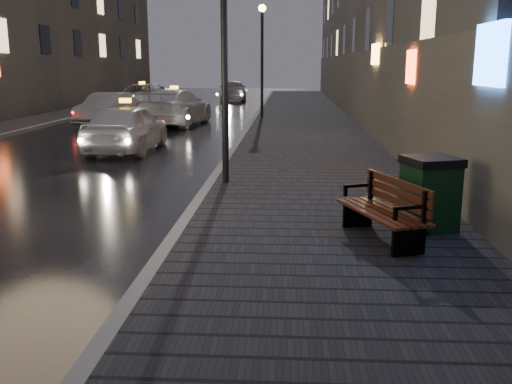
# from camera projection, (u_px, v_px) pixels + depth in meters

# --- Properties ---
(ground) EXTENTS (120.00, 120.00, 0.00)m
(ground) POSITION_uv_depth(u_px,v_px,m) (14.00, 295.00, 6.71)
(ground) COLOR black
(ground) RESTS_ON ground
(sidewalk) EXTENTS (4.60, 58.00, 0.15)m
(sidewalk) POSITION_uv_depth(u_px,v_px,m) (304.00, 120.00, 26.93)
(sidewalk) COLOR black
(sidewalk) RESTS_ON ground
(curb) EXTENTS (0.20, 58.00, 0.15)m
(curb) POSITION_uv_depth(u_px,v_px,m) (254.00, 120.00, 27.07)
(curb) COLOR slate
(curb) RESTS_ON ground
(sidewalk_far) EXTENTS (2.40, 58.00, 0.15)m
(sidewalk_far) POSITION_uv_depth(u_px,v_px,m) (44.00, 119.00, 27.66)
(sidewalk_far) COLOR black
(sidewalk_far) RESTS_ON ground
(curb_far) EXTENTS (0.20, 58.00, 0.15)m
(curb_far) POSITION_uv_depth(u_px,v_px,m) (70.00, 119.00, 27.58)
(curb_far) COLOR slate
(curb_far) RESTS_ON ground
(building_far_c) EXTENTS (6.00, 22.00, 11.00)m
(building_far_c) POSITION_uv_depth(u_px,v_px,m) (76.00, 27.00, 44.28)
(building_far_c) COLOR #6B6051
(building_far_c) RESTS_ON ground
(lamp_near) EXTENTS (0.36, 0.36, 5.28)m
(lamp_near) POSITION_uv_depth(u_px,v_px,m) (224.00, 23.00, 11.69)
(lamp_near) COLOR black
(lamp_near) RESTS_ON sidewalk
(lamp_far) EXTENTS (0.36, 0.36, 5.28)m
(lamp_far) POSITION_uv_depth(u_px,v_px,m) (262.00, 47.00, 27.27)
(lamp_far) COLOR black
(lamp_far) RESTS_ON sidewalk
(bench) EXTENTS (1.19, 1.86, 0.90)m
(bench) POSITION_uv_depth(u_px,v_px,m) (386.00, 210.00, 8.27)
(bench) COLOR black
(bench) RESTS_ON sidewalk
(trash_bin) EXTENTS (0.94, 0.94, 1.14)m
(trash_bin) POSITION_uv_depth(u_px,v_px,m) (430.00, 193.00, 8.78)
(trash_bin) COLOR black
(trash_bin) RESTS_ON sidewalk
(taxi_near) EXTENTS (1.86, 4.46, 1.51)m
(taxi_near) POSITION_uv_depth(u_px,v_px,m) (127.00, 127.00, 17.67)
(taxi_near) COLOR silver
(taxi_near) RESTS_ON ground
(car_left_mid) EXTENTS (2.05, 4.41, 1.40)m
(car_left_mid) POSITION_uv_depth(u_px,v_px,m) (108.00, 109.00, 25.74)
(car_left_mid) COLOR #A8A9B0
(car_left_mid) RESTS_ON ground
(taxi_mid) EXTENTS (2.86, 5.74, 1.60)m
(taxi_mid) POSITION_uv_depth(u_px,v_px,m) (175.00, 107.00, 25.34)
(taxi_mid) COLOR white
(taxi_mid) RESTS_ON ground
(taxi_far) EXTENTS (3.26, 5.79, 1.53)m
(taxi_far) POSITION_uv_depth(u_px,v_px,m) (143.00, 97.00, 34.25)
(taxi_far) COLOR silver
(taxi_far) RESTS_ON ground
(car_far) EXTENTS (2.39, 4.88, 1.60)m
(car_far) POSITION_uv_depth(u_px,v_px,m) (233.00, 90.00, 41.97)
(car_far) COLOR gray
(car_far) RESTS_ON ground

